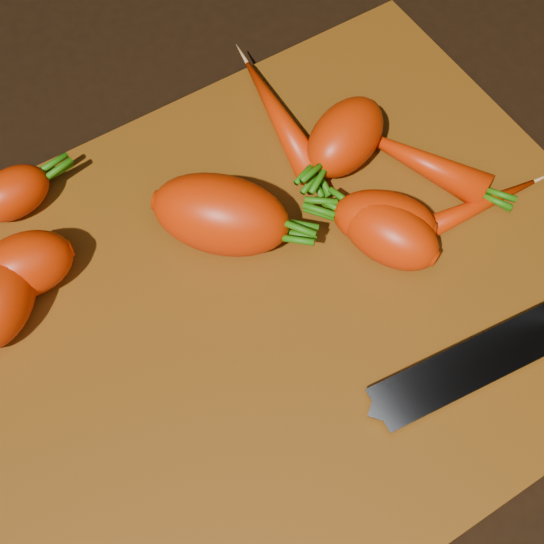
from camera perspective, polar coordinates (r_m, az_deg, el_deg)
ground at (r=0.56m, az=0.55°, el=-2.48°), size 2.00×2.00×0.01m
cutting_board at (r=0.55m, az=0.56°, el=-1.97°), size 0.50×0.40×0.01m
carrot_1 at (r=0.56m, az=-18.08°, el=0.50°), size 0.07×0.05×0.05m
carrot_2 at (r=0.55m, az=-3.87°, el=4.33°), size 0.11×0.11×0.06m
carrot_3 at (r=0.55m, az=8.83°, el=2.92°), size 0.07×0.09×0.05m
carrot_4 at (r=0.60m, az=5.55°, el=10.09°), size 0.09×0.08×0.05m
carrot_5 at (r=0.60m, az=-18.93°, el=5.62°), size 0.06×0.04×0.04m
carrot_6 at (r=0.56m, az=8.45°, el=3.86°), size 0.08×0.08×0.04m
carrot_7 at (r=0.62m, az=0.53°, el=11.64°), size 0.04×0.13×0.03m
carrot_8 at (r=0.59m, az=14.24°, el=4.38°), size 0.13×0.04×0.02m
carrot_9 at (r=0.60m, az=10.97°, el=8.24°), size 0.08×0.12×0.03m
knife at (r=0.55m, az=17.90°, el=-5.14°), size 0.30×0.06×0.02m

